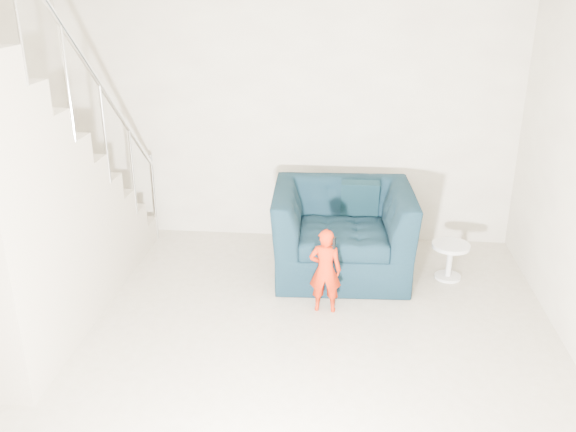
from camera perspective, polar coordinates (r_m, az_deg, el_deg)
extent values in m
plane|color=gray|center=(4.81, -3.24, -14.73)|extent=(5.50, 5.50, 0.00)
plane|color=silver|center=(3.89, -4.12, 19.35)|extent=(5.50, 5.50, 0.00)
plane|color=#A99B89|center=(6.78, -0.02, 8.80)|extent=(5.00, 0.00, 5.00)
imported|color=black|center=(6.17, 5.10, -1.42)|extent=(1.43, 1.26, 0.89)
imported|color=#A81005|center=(5.46, 3.50, -5.11)|extent=(0.30, 0.20, 0.80)
cylinder|color=silver|center=(6.25, 15.01, -2.71)|extent=(0.37, 0.37, 0.04)
cylinder|color=silver|center=(6.33, 14.84, -4.26)|extent=(0.06, 0.06, 0.34)
cylinder|color=silver|center=(6.40, 14.71, -5.50)|extent=(0.26, 0.26, 0.03)
cube|color=#ADA089|center=(7.24, -16.28, -1.34)|extent=(1.00, 0.30, 0.27)
cube|color=#ADA089|center=(6.94, -17.27, -1.27)|extent=(1.00, 0.30, 0.54)
cube|color=#ADA089|center=(6.64, -18.34, -1.19)|extent=(1.00, 0.30, 0.81)
cube|color=#ADA089|center=(6.34, -19.52, -1.10)|extent=(1.00, 0.30, 1.08)
cube|color=#ADA089|center=(6.04, -20.81, -1.01)|extent=(1.00, 0.30, 1.35)
cube|color=#ADA089|center=(5.74, -22.24, -0.90)|extent=(1.00, 0.30, 1.62)
cube|color=#ADA089|center=(5.45, -23.82, -0.78)|extent=(1.00, 0.30, 1.89)
cylinder|color=silver|center=(5.31, -18.80, 14.01)|extent=(0.04, 3.03, 2.73)
cylinder|color=silver|center=(7.08, -12.39, 1.68)|extent=(0.04, 0.04, 1.00)
cube|color=black|center=(6.40, 6.74, 1.69)|extent=(0.39, 0.19, 0.39)
cube|color=black|center=(6.17, -0.46, -0.20)|extent=(0.04, 0.43, 0.49)
cube|color=black|center=(5.28, 4.36, -2.55)|extent=(0.03, 0.05, 0.10)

